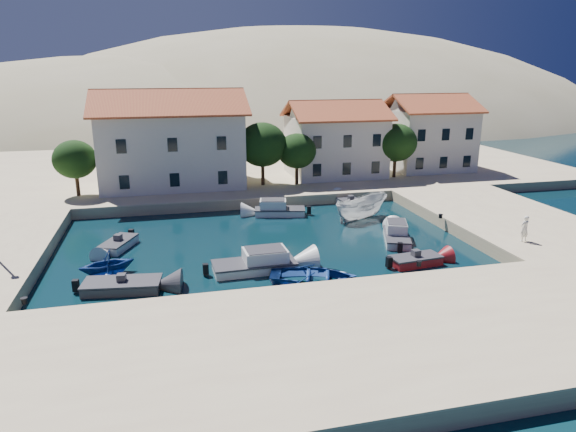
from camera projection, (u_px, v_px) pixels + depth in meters
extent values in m
plane|color=black|center=(296.00, 300.00, 29.26)|extent=(400.00, 400.00, 0.00)
cube|color=tan|center=(329.00, 345.00, 23.52)|extent=(52.00, 12.00, 1.00)
cube|color=tan|center=(502.00, 219.00, 43.08)|extent=(11.00, 20.00, 1.00)
cube|color=tan|center=(237.00, 168.00, 65.06)|extent=(80.00, 36.00, 1.00)
ellipsoid|color=#9B8F69|center=(155.00, 197.00, 135.28)|extent=(198.00, 126.00, 72.00)
ellipsoid|color=#9B8F69|center=(300.00, 189.00, 165.49)|extent=(220.00, 176.00, 99.00)
cube|color=silver|center=(172.00, 149.00, 52.73)|extent=(14.00, 9.00, 7.50)
pyramid|color=#993422|center=(169.00, 100.00, 51.39)|extent=(14.70, 9.45, 2.20)
cube|color=silver|center=(335.00, 146.00, 57.87)|extent=(10.00, 8.00, 6.50)
pyramid|color=#993422|center=(336.00, 109.00, 56.71)|extent=(10.50, 8.40, 1.80)
cube|color=silver|center=(428.00, 139.00, 61.44)|extent=(9.00, 8.00, 7.00)
pyramid|color=#993422|center=(430.00, 102.00, 60.22)|extent=(9.45, 8.40, 1.80)
cylinder|color=#382314|center=(77.00, 183.00, 48.60)|extent=(0.36, 0.36, 2.50)
ellipsoid|color=black|center=(75.00, 159.00, 47.97)|extent=(4.00, 4.00, 3.60)
cylinder|color=#382314|center=(263.00, 171.00, 53.05)|extent=(0.36, 0.36, 3.00)
ellipsoid|color=black|center=(262.00, 145.00, 52.30)|extent=(5.00, 5.00, 4.50)
cylinder|color=#382314|center=(297.00, 172.00, 53.45)|extent=(0.36, 0.36, 2.50)
ellipsoid|color=black|center=(297.00, 151.00, 52.82)|extent=(4.00, 4.00, 3.60)
cylinder|color=#382314|center=(395.00, 165.00, 56.94)|extent=(0.36, 0.36, 2.75)
ellipsoid|color=black|center=(396.00, 143.00, 56.25)|extent=(4.60, 4.60, 4.14)
cylinder|color=black|center=(24.00, 301.00, 26.46)|extent=(0.36, 0.36, 0.30)
cylinder|color=black|center=(419.00, 264.00, 31.49)|extent=(0.36, 0.36, 0.30)
cylinder|color=black|center=(441.00, 216.00, 41.59)|extent=(0.36, 0.36, 0.30)
cube|color=#38363C|center=(122.00, 287.00, 30.40)|extent=(4.61, 2.51, 0.90)
cube|color=#38363C|center=(122.00, 281.00, 30.31)|extent=(4.72, 2.56, 0.10)
cube|color=#38363C|center=(121.00, 278.00, 30.25)|extent=(0.56, 0.56, 0.50)
cube|color=silver|center=(254.00, 267.00, 33.39)|extent=(5.32, 2.42, 0.90)
cube|color=#38363C|center=(254.00, 262.00, 33.30)|extent=(5.44, 2.47, 0.10)
cube|color=silver|center=(254.00, 257.00, 33.20)|extent=(2.84, 2.00, 0.90)
imported|color=navy|center=(313.00, 283.00, 31.60)|extent=(6.26, 5.27, 1.11)
cube|color=maroon|center=(415.00, 261.00, 34.41)|extent=(3.52, 1.88, 0.90)
cube|color=#38363C|center=(416.00, 257.00, 34.32)|extent=(3.61, 1.92, 0.10)
cube|color=#38363C|center=(416.00, 253.00, 34.26)|extent=(0.55, 0.55, 0.50)
cube|color=silver|center=(397.00, 238.00, 38.98)|extent=(3.10, 4.61, 0.90)
cube|color=#38363C|center=(397.00, 234.00, 38.89)|extent=(3.17, 4.72, 0.10)
cube|color=silver|center=(397.00, 230.00, 38.79)|extent=(2.16, 2.63, 0.90)
imported|color=silver|center=(361.00, 219.00, 44.97)|extent=(6.14, 4.30, 2.22)
cube|color=silver|center=(351.00, 204.00, 48.99)|extent=(2.22, 4.04, 0.90)
cube|color=#38363C|center=(351.00, 200.00, 48.90)|extent=(2.26, 4.14, 0.10)
cube|color=#38363C|center=(351.00, 198.00, 48.84)|extent=(0.55, 0.55, 0.50)
imported|color=navy|center=(108.00, 274.00, 32.86)|extent=(4.08, 3.77, 1.79)
cube|color=silver|center=(119.00, 245.00, 37.58)|extent=(2.77, 3.77, 0.90)
cube|color=#38363C|center=(118.00, 241.00, 37.49)|extent=(2.83, 3.85, 0.10)
cube|color=#38363C|center=(118.00, 238.00, 37.43)|extent=(0.66, 0.66, 0.50)
cube|color=silver|center=(280.00, 212.00, 46.08)|extent=(4.68, 2.77, 0.90)
cube|color=#38363C|center=(280.00, 209.00, 45.98)|extent=(4.79, 2.83, 0.10)
cube|color=silver|center=(280.00, 205.00, 45.88)|extent=(2.61, 2.05, 0.90)
imported|color=silver|center=(525.00, 228.00, 35.85)|extent=(0.76, 0.59, 1.86)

